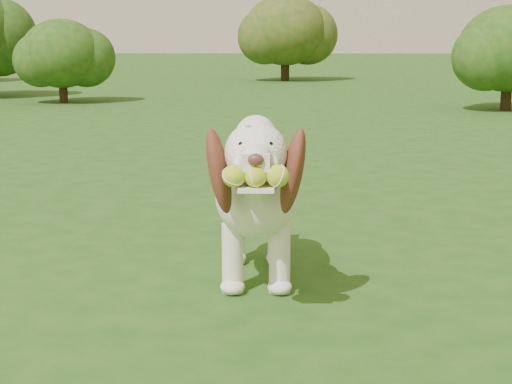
{
  "coord_description": "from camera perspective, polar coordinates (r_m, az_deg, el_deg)",
  "views": [
    {
      "loc": [
        -0.35,
        -3.85,
        1.06
      ],
      "look_at": [
        -0.41,
        -0.84,
        0.45
      ],
      "focal_mm": 55.0,
      "sensor_mm": 36.0,
      "label": 1
    }
  ],
  "objects": [
    {
      "name": "shrub_c",
      "position": [
        11.54,
        17.92,
        9.88
      ],
      "size": [
        1.4,
        1.4,
        1.45
      ],
      "color": "#382314",
      "rests_on": "ground"
    },
    {
      "name": "ground",
      "position": [
        4.01,
        6.13,
        -3.94
      ],
      "size": [
        80.0,
        80.0,
        0.0
      ],
      "primitive_type": "plane",
      "color": "#204A15",
      "rests_on": "ground"
    },
    {
      "name": "shrub_a",
      "position": [
        12.62,
        -13.96,
        9.74
      ],
      "size": [
        1.24,
        1.24,
        1.29
      ],
      "color": "#382314",
      "rests_on": "ground"
    },
    {
      "name": "shrub_i",
      "position": [
        18.1,
        2.15,
        11.69
      ],
      "size": [
        1.87,
        1.87,
        1.94
      ],
      "color": "#382314",
      "rests_on": "ground"
    },
    {
      "name": "dog",
      "position": [
        3.31,
        0.01,
        0.1
      ],
      "size": [
        0.41,
        1.17,
        0.77
      ],
      "rotation": [
        0.0,
        0.0,
        0.02
      ],
      "color": "white",
      "rests_on": "ground"
    }
  ]
}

